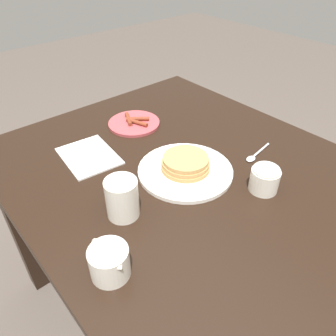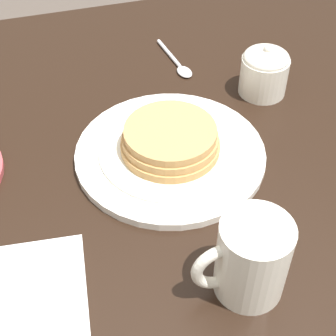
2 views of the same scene
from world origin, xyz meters
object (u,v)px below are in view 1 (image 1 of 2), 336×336
(sugar_bowl, at_px, (265,177))
(spoon, at_px, (255,155))
(pancake_plate, at_px, (185,167))
(creamer_pitcher, at_px, (110,262))
(coffee_mug, at_px, (122,198))
(napkin, at_px, (89,156))
(side_plate_bacon, at_px, (134,123))

(sugar_bowl, xyz_separation_m, spoon, (0.11, -0.11, -0.04))
(pancake_plate, bearing_deg, creamer_pitcher, 113.12)
(pancake_plate, distance_m, coffee_mug, 0.24)
(coffee_mug, bearing_deg, pancake_plate, -83.93)
(coffee_mug, bearing_deg, sugar_bowl, -116.24)
(coffee_mug, relative_size, napkin, 0.56)
(coffee_mug, relative_size, sugar_bowl, 1.31)
(creamer_pitcher, bearing_deg, spoon, -83.24)
(pancake_plate, relative_size, sugar_bowl, 3.11)
(pancake_plate, xyz_separation_m, side_plate_bacon, (0.33, -0.05, -0.01))
(side_plate_bacon, distance_m, coffee_mug, 0.45)
(coffee_mug, height_order, napkin, coffee_mug)
(side_plate_bacon, bearing_deg, coffee_mug, 140.78)
(pancake_plate, xyz_separation_m, napkin, (0.25, 0.17, -0.01))
(side_plate_bacon, height_order, spoon, side_plate_bacon)
(coffee_mug, height_order, creamer_pitcher, coffee_mug)
(pancake_plate, bearing_deg, sugar_bowl, -150.59)
(sugar_bowl, height_order, napkin, sugar_bowl)
(napkin, bearing_deg, sugar_bowl, -147.69)
(coffee_mug, xyz_separation_m, spoon, (-0.06, -0.45, -0.05))
(pancake_plate, bearing_deg, side_plate_bacon, -9.31)
(creamer_pitcher, distance_m, sugar_bowl, 0.46)
(side_plate_bacon, distance_m, napkin, 0.24)
(creamer_pitcher, xyz_separation_m, spoon, (0.07, -0.57, -0.03))
(sugar_bowl, height_order, spoon, sugar_bowl)
(napkin, xyz_separation_m, spoon, (-0.33, -0.39, 0.00))
(pancake_plate, distance_m, spoon, 0.24)
(coffee_mug, xyz_separation_m, creamer_pitcher, (-0.13, 0.12, -0.02))
(pancake_plate, relative_size, side_plate_bacon, 1.50)
(napkin, height_order, spoon, spoon)
(side_plate_bacon, xyz_separation_m, napkin, (-0.07, 0.23, -0.00))
(coffee_mug, height_order, spoon, coffee_mug)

